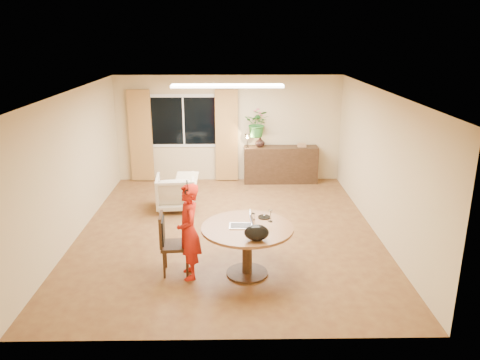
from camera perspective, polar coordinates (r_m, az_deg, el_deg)
The scene contains 24 objects.
floor at distance 8.84m, azimuth -1.49°, elevation -6.24°, with size 6.50×6.50×0.00m, color brown.
ceiling at distance 8.15m, azimuth -1.63°, elevation 10.74°, with size 6.50×6.50×0.00m, color white.
wall_back at distance 11.56m, azimuth -1.39°, elevation 6.26°, with size 5.50×5.50×0.00m, color #D3B789.
wall_left at distance 8.87m, azimuth -19.62°, elevation 1.71°, with size 6.50×6.50×0.00m, color #D3B789.
wall_right at distance 8.81m, azimuth 16.65°, elevation 1.89°, with size 6.50×6.50×0.00m, color #D3B789.
window at distance 11.57m, azimuth -6.90°, elevation 7.15°, with size 1.70×0.03×1.30m.
curtain_left at distance 11.72m, azimuth -12.01°, elevation 5.26°, with size 0.55×0.08×2.25m, color #996632.
curtain_right at distance 11.50m, azimuth -1.64°, elevation 5.41°, with size 0.55×0.08×2.25m, color #996632.
ceiling_panel at distance 9.34m, azimuth -1.55°, elevation 11.40°, with size 2.20×0.35×0.05m, color white.
dining_table at distance 7.10m, azimuth 0.89°, elevation -6.97°, with size 1.39×1.39×0.79m.
dining_chair at distance 7.27m, azimuth -7.88°, elevation -7.69°, with size 0.47×0.42×0.97m, color black, non-canonical shape.
child at distance 7.04m, azimuth -6.26°, elevation -6.26°, with size 0.35×0.54×1.48m, color red.
laptop at distance 6.99m, azimuth 0.10°, elevation -4.76°, with size 0.37×0.25×0.25m, color #B7B7BC, non-canonical shape.
tumbler at distance 7.27m, azimuth 1.56°, elevation -4.48°, with size 0.07×0.07×0.10m, color white, non-canonical shape.
wine_glass at distance 7.19m, azimuth 3.74°, elevation -4.37°, with size 0.07×0.07×0.19m, color white, non-canonical shape.
pot_lid at distance 7.36m, azimuth 2.98°, elevation -4.48°, with size 0.20×0.20×0.03m, color white, non-canonical shape.
handbag at distance 6.54m, azimuth 2.04°, elevation -6.44°, with size 0.35×0.20×0.23m, color black, non-canonical shape.
armchair at distance 9.89m, azimuth -7.84°, elevation -1.48°, with size 0.79×0.81×0.74m, color beige.
throw at distance 9.70m, azimuth -6.53°, elevation 0.57°, with size 0.45×0.55×0.03m, color beige, non-canonical shape.
sideboard at distance 11.59m, azimuth 4.98°, elevation 1.89°, with size 1.80×0.44×0.90m, color black.
vase at distance 11.40m, azimuth 2.45°, elevation 4.67°, with size 0.24×0.24×0.25m, color black.
bouquet at distance 11.31m, azimuth 2.16°, elevation 6.91°, with size 0.59×0.51×0.66m, color #376425.
book_stack at distance 11.53m, azimuth 7.55°, elevation 4.25°, with size 0.21×0.16×0.09m, color #976D4D, non-canonical shape.
desk_lamp at distance 11.33m, azimuth 0.89°, elevation 4.84°, with size 0.14×0.14×0.34m, color black, non-canonical shape.
Camera 1 is at (0.10, -8.09, 3.57)m, focal length 35.00 mm.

